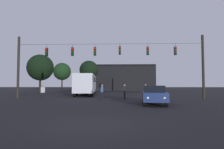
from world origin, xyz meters
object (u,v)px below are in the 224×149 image
at_px(tree_right_far, 89,70).
at_px(car_near_right, 154,94).
at_px(pedestrian_crossing_left, 125,91).
at_px(pedestrian_near_bus, 43,92).
at_px(city_bus, 86,83).
at_px(tree_left_silhouette, 62,72).
at_px(tree_behind_building, 40,68).
at_px(pedestrian_crossing_right, 102,91).
at_px(pedestrian_crossing_center, 145,91).

bearing_deg(tree_right_far, car_near_right, -70.39).
bearing_deg(pedestrian_crossing_left, pedestrian_near_bus, -172.09).
relative_size(city_bus, tree_left_silhouette, 1.51).
bearing_deg(tree_behind_building, city_bus, -37.81).
distance_m(pedestrian_crossing_right, tree_right_far, 22.60).
bearing_deg(city_bus, car_near_right, -59.66).
bearing_deg(car_near_right, pedestrian_near_bus, 158.30).
relative_size(tree_left_silhouette, tree_right_far, 1.08).
bearing_deg(city_bus, pedestrian_crossing_center, -46.47).
distance_m(city_bus, tree_left_silhouette, 24.77).
bearing_deg(tree_behind_building, pedestrian_crossing_right, -50.98).
height_order(pedestrian_crossing_right, tree_left_silhouette, tree_left_silhouette).
height_order(pedestrian_near_bus, tree_behind_building, tree_behind_building).
distance_m(city_bus, tree_behind_building, 13.39).
xyz_separation_m(pedestrian_crossing_left, tree_left_silhouette, (-15.79, 30.12, 4.13)).
height_order(pedestrian_crossing_center, pedestrian_near_bus, pedestrian_crossing_center).
height_order(pedestrian_crossing_right, tree_behind_building, tree_behind_building).
distance_m(pedestrian_crossing_left, tree_left_silhouette, 34.26).
bearing_deg(pedestrian_near_bus, pedestrian_crossing_left, 7.91).
relative_size(pedestrian_crossing_center, tree_behind_building, 0.22).
bearing_deg(pedestrian_crossing_center, tree_left_silhouette, 120.56).
height_order(pedestrian_crossing_left, pedestrian_crossing_right, pedestrian_crossing_left).
relative_size(pedestrian_crossing_right, tree_behind_building, 0.22).
relative_size(city_bus, pedestrian_crossing_right, 7.00).
bearing_deg(pedestrian_crossing_right, city_bus, 110.14).
distance_m(car_near_right, pedestrian_near_bus, 11.65).
relative_size(pedestrian_crossing_right, tree_right_far, 0.23).
height_order(city_bus, pedestrian_crossing_left, city_bus).
relative_size(city_bus, tree_behind_building, 1.51).
bearing_deg(tree_behind_building, pedestrian_crossing_center, -41.83).
distance_m(pedestrian_near_bus, tree_left_silhouette, 32.40).
distance_m(pedestrian_crossing_center, tree_behind_building, 24.59).
xyz_separation_m(pedestrian_near_bus, tree_left_silhouette, (-7.19, 31.31, 4.19)).
xyz_separation_m(pedestrian_crossing_right, pedestrian_near_bus, (-6.21, -0.36, -0.05)).
height_order(pedestrian_crossing_right, tree_right_far, tree_right_far).
bearing_deg(tree_left_silhouette, pedestrian_near_bus, -77.06).
distance_m(city_bus, pedestrian_crossing_center, 11.33).
xyz_separation_m(city_bus, pedestrian_near_bus, (-3.05, -8.98, -1.02)).
height_order(tree_left_silhouette, tree_behind_building, tree_behind_building).
height_order(pedestrian_crossing_right, pedestrian_near_bus, pedestrian_crossing_right).
height_order(city_bus, pedestrian_crossing_center, city_bus).
bearing_deg(tree_left_silhouette, pedestrian_crossing_left, -62.33).
distance_m(city_bus, pedestrian_crossing_right, 9.24).
height_order(pedestrian_crossing_center, tree_left_silhouette, tree_left_silhouette).
xyz_separation_m(city_bus, tree_right_far, (-1.63, 13.13, 2.84)).
bearing_deg(tree_right_far, pedestrian_crossing_center, -66.18).
relative_size(pedestrian_crossing_center, tree_right_far, 0.24).
bearing_deg(city_bus, tree_right_far, 97.08).
bearing_deg(city_bus, pedestrian_crossing_left, -54.50).
height_order(car_near_right, tree_left_silhouette, tree_left_silhouette).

